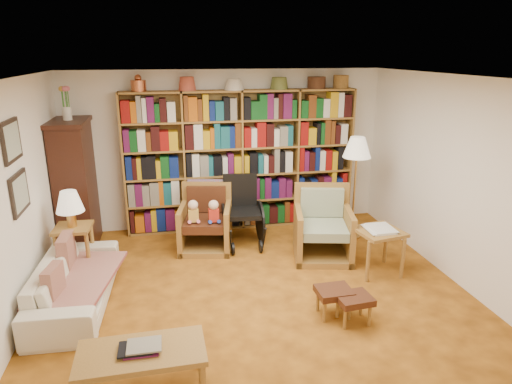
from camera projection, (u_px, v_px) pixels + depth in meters
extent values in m
plane|color=#BE701D|center=(258.00, 298.00, 5.33)|extent=(5.00, 5.00, 0.00)
plane|color=white|center=(258.00, 78.00, 4.59)|extent=(5.00, 5.00, 0.00)
plane|color=white|center=(227.00, 150.00, 7.30)|extent=(5.00, 0.00, 5.00)
plane|color=white|center=(344.00, 327.00, 2.61)|extent=(5.00, 0.00, 5.00)
plane|color=white|center=(10.00, 211.00, 4.49)|extent=(0.00, 5.00, 5.00)
plane|color=white|center=(464.00, 184.00, 5.42)|extent=(0.00, 5.00, 5.00)
cube|color=#A57633|center=(241.00, 161.00, 7.23)|extent=(3.60, 0.30, 2.20)
cube|color=#33130E|center=(76.00, 187.00, 6.52)|extent=(0.45, 0.90, 1.80)
cube|color=#33130E|center=(68.00, 122.00, 6.24)|extent=(0.50, 0.95, 0.06)
cylinder|color=silver|center=(67.00, 113.00, 6.21)|extent=(0.12, 0.12, 0.18)
cube|color=black|center=(11.00, 141.00, 4.59)|extent=(0.03, 0.52, 0.42)
cube|color=gray|center=(13.00, 141.00, 4.59)|extent=(0.01, 0.44, 0.34)
cube|color=black|center=(20.00, 193.00, 4.75)|extent=(0.03, 0.52, 0.42)
cube|color=gray|center=(21.00, 193.00, 4.75)|extent=(0.01, 0.44, 0.34)
imported|color=beige|center=(75.00, 282.00, 5.14)|extent=(1.86, 0.80, 0.54)
cube|color=#CDB395|center=(79.00, 279.00, 5.14)|extent=(0.97, 1.47, 0.04)
cube|color=maroon|center=(67.00, 255.00, 5.39)|extent=(0.14, 0.41, 0.40)
cube|color=maroon|center=(54.00, 284.00, 4.74)|extent=(0.17, 0.36, 0.35)
cube|color=#A57633|center=(73.00, 228.00, 5.65)|extent=(0.46, 0.46, 0.04)
cylinder|color=#A57633|center=(58.00, 260.00, 5.55)|extent=(0.05, 0.05, 0.64)
cylinder|color=#A57633|center=(89.00, 258.00, 5.62)|extent=(0.05, 0.05, 0.64)
cylinder|color=#A57633|center=(64.00, 249.00, 5.89)|extent=(0.05, 0.05, 0.64)
cylinder|color=#A57633|center=(93.00, 246.00, 5.95)|extent=(0.05, 0.05, 0.64)
cylinder|color=gold|center=(72.00, 219.00, 5.62)|extent=(0.11, 0.11, 0.19)
cone|color=beige|center=(69.00, 201.00, 5.55)|extent=(0.34, 0.34, 0.26)
cube|color=#A57633|center=(206.00, 245.00, 6.67)|extent=(0.86, 0.89, 0.08)
cube|color=#A57633|center=(182.00, 229.00, 6.53)|extent=(0.21, 0.76, 0.65)
cube|color=#A57633|center=(228.00, 226.00, 6.65)|extent=(0.21, 0.76, 0.65)
cube|color=#A57633|center=(203.00, 211.00, 6.87)|extent=(0.73, 0.22, 0.91)
cube|color=#4A2513|center=(206.00, 223.00, 6.54)|extent=(0.68, 0.74, 0.12)
cube|color=#4A2513|center=(203.00, 199.00, 6.74)|extent=(0.58, 0.21, 0.39)
cube|color=#A92D4B|center=(202.00, 193.00, 6.82)|extent=(0.57, 0.17, 0.41)
cube|color=#A57633|center=(322.00, 254.00, 6.39)|extent=(0.93, 0.96, 0.09)
cube|color=#A57633|center=(299.00, 236.00, 6.24)|extent=(0.25, 0.81, 0.69)
cube|color=#A57633|center=(347.00, 232.00, 6.37)|extent=(0.25, 0.81, 0.69)
cube|color=#A57633|center=(315.00, 215.00, 6.60)|extent=(0.78, 0.25, 0.97)
cube|color=#97A886|center=(324.00, 229.00, 6.25)|extent=(0.74, 0.79, 0.13)
cube|color=#97A886|center=(317.00, 202.00, 6.46)|extent=(0.61, 0.24, 0.41)
cube|color=black|center=(243.00, 213.00, 6.65)|extent=(0.55, 0.55, 0.07)
cube|color=black|center=(240.00, 190.00, 6.80)|extent=(0.50, 0.11, 0.50)
cylinder|color=black|center=(223.00, 224.00, 6.76)|extent=(0.03, 0.62, 0.62)
cylinder|color=black|center=(260.00, 221.00, 6.86)|extent=(0.03, 0.62, 0.62)
cylinder|color=black|center=(233.00, 249.00, 6.45)|extent=(0.03, 0.18, 0.18)
cylinder|color=black|center=(261.00, 246.00, 6.52)|extent=(0.03, 0.18, 0.18)
cylinder|color=gold|center=(351.00, 236.00, 7.08)|extent=(0.26, 0.26, 0.03)
cylinder|color=gold|center=(354.00, 196.00, 6.89)|extent=(0.03, 0.03, 1.32)
cone|color=beige|center=(357.00, 147.00, 6.67)|extent=(0.42, 0.42, 0.30)
cube|color=#A57633|center=(379.00, 231.00, 5.81)|extent=(0.63, 0.63, 0.04)
cylinder|color=#A57633|center=(368.00, 262.00, 5.63)|extent=(0.05, 0.05, 0.54)
cylinder|color=#A57633|center=(403.00, 259.00, 5.72)|extent=(0.05, 0.05, 0.54)
cylinder|color=#A57633|center=(353.00, 247.00, 6.07)|extent=(0.05, 0.05, 0.54)
cylinder|color=#A57633|center=(386.00, 244.00, 6.16)|extent=(0.05, 0.05, 0.54)
cube|color=silver|center=(379.00, 229.00, 5.80)|extent=(0.36, 0.43, 0.03)
cube|color=#4A2513|center=(354.00, 299.00, 4.79)|extent=(0.39, 0.34, 0.07)
cylinder|color=#A57633|center=(345.00, 319.00, 4.71)|extent=(0.04, 0.04, 0.23)
cylinder|color=#A57633|center=(369.00, 316.00, 4.76)|extent=(0.04, 0.04, 0.23)
cylinder|color=#A57633|center=(337.00, 308.00, 4.91)|extent=(0.04, 0.04, 0.23)
cylinder|color=#A57633|center=(361.00, 305.00, 4.96)|extent=(0.04, 0.04, 0.23)
cube|color=#4A2513|center=(334.00, 292.00, 4.91)|extent=(0.38, 0.33, 0.07)
cylinder|color=#A57633|center=(325.00, 312.00, 4.83)|extent=(0.04, 0.04, 0.24)
cylinder|color=#A57633|center=(349.00, 309.00, 4.88)|extent=(0.04, 0.04, 0.24)
cylinder|color=#A57633|center=(318.00, 301.00, 5.04)|extent=(0.04, 0.04, 0.24)
cylinder|color=#A57633|center=(342.00, 298.00, 5.09)|extent=(0.04, 0.04, 0.24)
cube|color=#A57633|center=(141.00, 353.00, 3.77)|extent=(1.06, 0.55, 0.05)
cylinder|color=#A57633|center=(203.00, 383.00, 3.71)|extent=(0.06, 0.06, 0.35)
cylinder|color=#A57633|center=(87.00, 364.00, 3.94)|extent=(0.06, 0.06, 0.35)
cylinder|color=#A57633|center=(199.00, 350.00, 4.12)|extent=(0.06, 0.06, 0.35)
cube|color=brown|center=(141.00, 348.00, 3.75)|extent=(0.29, 0.23, 0.05)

